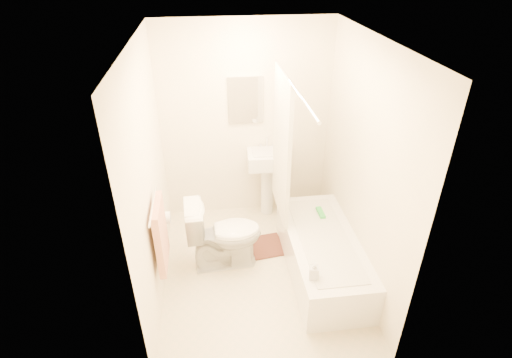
{
  "coord_description": "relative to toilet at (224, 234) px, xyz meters",
  "views": [
    {
      "loc": [
        -0.44,
        -3.17,
        3.04
      ],
      "look_at": [
        0.0,
        0.25,
        1.0
      ],
      "focal_mm": 28.0,
      "sensor_mm": 36.0,
      "label": 1
    }
  ],
  "objects": [
    {
      "name": "floor",
      "position": [
        0.35,
        -0.18,
        -0.39
      ],
      "size": [
        2.4,
        2.4,
        0.0
      ],
      "primitive_type": "plane",
      "color": "beige",
      "rests_on": "ground"
    },
    {
      "name": "ceiling",
      "position": [
        0.35,
        -0.18,
        2.01
      ],
      "size": [
        2.4,
        2.4,
        0.0
      ],
      "primitive_type": "plane",
      "color": "white",
      "rests_on": "ground"
    },
    {
      "name": "wall_back",
      "position": [
        0.35,
        1.02,
        0.81
      ],
      "size": [
        2.0,
        0.02,
        2.4
      ],
      "primitive_type": "cube",
      "color": "beige",
      "rests_on": "ground"
    },
    {
      "name": "wall_left",
      "position": [
        -0.65,
        -0.18,
        0.81
      ],
      "size": [
        0.02,
        2.4,
        2.4
      ],
      "primitive_type": "cube",
      "color": "beige",
      "rests_on": "ground"
    },
    {
      "name": "wall_right",
      "position": [
        1.35,
        -0.18,
        0.81
      ],
      "size": [
        0.02,
        2.4,
        2.4
      ],
      "primitive_type": "cube",
      "color": "beige",
      "rests_on": "ground"
    },
    {
      "name": "mirror",
      "position": [
        0.35,
        1.0,
        1.11
      ],
      "size": [
        0.4,
        0.03,
        0.55
      ],
      "primitive_type": "cube",
      "color": "white",
      "rests_on": "wall_back"
    },
    {
      "name": "curtain_rod",
      "position": [
        0.65,
        -0.08,
        1.61
      ],
      "size": [
        0.03,
        1.7,
        0.03
      ],
      "primitive_type": "cylinder",
      "rotation": [
        1.57,
        0.0,
        0.0
      ],
      "color": "silver",
      "rests_on": "wall_back"
    },
    {
      "name": "shower_curtain",
      "position": [
        0.65,
        0.32,
        0.83
      ],
      "size": [
        0.04,
        0.8,
        1.55
      ],
      "primitive_type": "cube",
      "color": "silver",
      "rests_on": "curtain_rod"
    },
    {
      "name": "towel_bar",
      "position": [
        -0.61,
        -0.43,
        0.71
      ],
      "size": [
        0.02,
        0.6,
        0.02
      ],
      "primitive_type": "cylinder",
      "rotation": [
        1.57,
        0.0,
        0.0
      ],
      "color": "silver",
      "rests_on": "wall_left"
    },
    {
      "name": "towel",
      "position": [
        -0.58,
        -0.43,
        0.39
      ],
      "size": [
        0.06,
        0.45,
        0.66
      ],
      "primitive_type": "cube",
      "color": "#CC7266",
      "rests_on": "towel_bar"
    },
    {
      "name": "toilet_paper",
      "position": [
        -0.58,
        -0.06,
        0.31
      ],
      "size": [
        0.11,
        0.12,
        0.12
      ],
      "primitive_type": "cylinder",
      "rotation": [
        0.0,
        1.57,
        0.0
      ],
      "color": "white",
      "rests_on": "wall_left"
    },
    {
      "name": "toilet",
      "position": [
        0.0,
        0.0,
        0.0
      ],
      "size": [
        0.82,
        0.49,
        0.78
      ],
      "primitive_type": "imported",
      "rotation": [
        0.0,
        0.0,
        1.63
      ],
      "color": "white",
      "rests_on": "floor"
    },
    {
      "name": "sink",
      "position": [
        0.6,
        0.88,
        0.1
      ],
      "size": [
        0.51,
        0.42,
        0.97
      ],
      "primitive_type": null,
      "rotation": [
        0.0,
        0.0,
        -0.05
      ],
      "color": "silver",
      "rests_on": "floor"
    },
    {
      "name": "bathtub",
      "position": [
        1.01,
        -0.26,
        -0.17
      ],
      "size": [
        0.69,
        1.57,
        0.44
      ],
      "primitive_type": null,
      "color": "white",
      "rests_on": "floor"
    },
    {
      "name": "bath_mat",
      "position": [
        0.41,
        0.19,
        -0.38
      ],
      "size": [
        0.59,
        0.47,
        0.02
      ],
      "primitive_type": "cube",
      "rotation": [
        0.0,
        0.0,
        0.14
      ],
      "color": "#4E2A1E",
      "rests_on": "floor"
    },
    {
      "name": "soap_bottle",
      "position": [
        0.76,
        -0.79,
        0.14
      ],
      "size": [
        0.1,
        0.1,
        0.18
      ],
      "primitive_type": "imported",
      "rotation": [
        0.0,
        0.0,
        -0.25
      ],
      "color": "silver",
      "rests_on": "bathtub"
    },
    {
      "name": "scrub_brush",
      "position": [
        1.08,
        0.15,
        0.07
      ],
      "size": [
        0.06,
        0.2,
        0.04
      ],
      "primitive_type": "cube",
      "rotation": [
        0.0,
        0.0,
        0.02
      ],
      "color": "green",
      "rests_on": "bathtub"
    }
  ]
}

